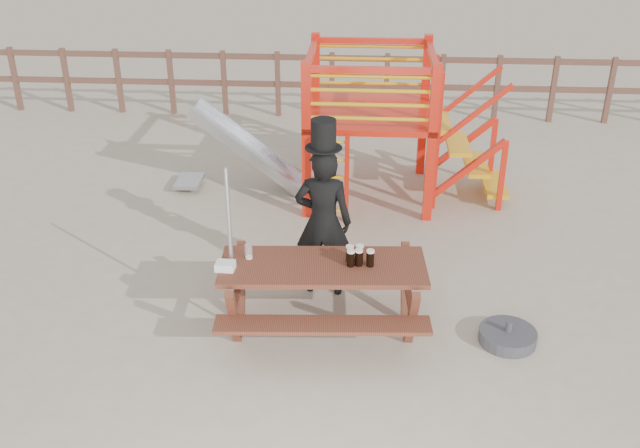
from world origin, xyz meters
The scene contains 10 objects.
ground centered at (0.00, 0.00, 0.00)m, with size 60.00×60.00×0.00m, color tan.
back_fence centered at (0.00, 7.00, 0.74)m, with size 15.09×0.09×1.20m.
playground_fort centered at (0.12, 3.58, 1.07)m, with size 4.71×1.84×2.10m.
picnic_table centered at (-0.21, 0.16, 0.49)m, with size 2.08×1.50×0.78m.
man_with_hat centered at (-0.26, 0.94, 0.89)m, with size 0.64×0.45×1.98m.
metal_pole centered at (-1.11, 0.15, 0.88)m, with size 0.04×0.04×1.77m, color #B2B2B7.
parasol_base centered at (1.63, 0.10, 0.07)m, with size 0.57×0.57×0.24m.
paper_bag centered at (-1.14, 0.00, 0.82)m, with size 0.18×0.14×0.08m, color white.
stout_pints centered at (0.12, 0.20, 0.86)m, with size 0.28×0.18×0.17m.
empty_glasses centered at (-0.95, 0.24, 0.85)m, with size 0.08×0.08×0.15m.
Camera 1 is at (0.17, -5.80, 4.26)m, focal length 40.00 mm.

